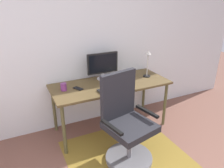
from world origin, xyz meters
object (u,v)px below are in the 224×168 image
Objects in this scene: desk_lamp at (148,60)px; coffee_cup at (64,87)px; desk at (111,87)px; monitor at (103,64)px; office_chair at (126,127)px; cell_phone at (78,88)px; computer_mouse at (131,84)px; keyboard at (113,89)px.

coffee_cup is at bearing 178.36° from desk_lamp.
desk is 0.67m from coffee_cup.
monitor is 0.43× the size of office_chair.
desk is at bearing -4.00° from coffee_cup.
monitor is 0.53m from cell_phone.
coffee_cup is (-0.63, -0.16, -0.18)m from monitor.
computer_mouse is 0.49m from desk_lamp.
keyboard reaches higher than cell_phone.
computer_mouse is at bearing -54.93° from monitor.
desk_lamp is at bearing -1.64° from coffee_cup.
desk_lamp is at bearing 25.92° from computer_mouse.
computer_mouse is 0.74× the size of cell_phone.
computer_mouse is (0.27, -0.38, -0.21)m from monitor.
desk_lamp reaches higher than office_chair.
computer_mouse is at bearing 42.59° from office_chair.
office_chair reaches higher than cell_phone.
monitor reaches higher than computer_mouse.
office_chair is (-0.09, -0.88, -0.53)m from monitor.
keyboard is at bearing -172.92° from computer_mouse.
desk_lamp reaches higher than monitor.
desk_lamp is (0.68, 0.22, 0.25)m from keyboard.
cell_phone is 0.34× the size of desk_lamp.
computer_mouse reaches higher than cell_phone.
keyboard is 3.07× the size of cell_phone.
computer_mouse is (0.30, 0.04, 0.01)m from keyboard.
computer_mouse is at bearing -41.40° from cell_phone.
desk is 0.36m from monitor.
computer_mouse is at bearing -36.53° from desk.
desk is 4.11× the size of desk_lamp.
office_chair is (-0.74, -0.69, -0.56)m from desk_lamp.
office_chair reaches higher than desk.
cell_phone is at bearing 151.47° from keyboard.
coffee_cup reaches higher than computer_mouse.
monitor is at bearing 14.29° from coffee_cup.
coffee_cup reaches higher than desk.
keyboard is 0.47m from cell_phone.
coffee_cup reaches higher than keyboard.
desk_lamp is 0.37× the size of office_chair.
desk is at bearing 74.13° from keyboard.
monitor reaches higher than keyboard.
desk is 0.72m from office_chair.
computer_mouse is 0.10× the size of office_chair.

